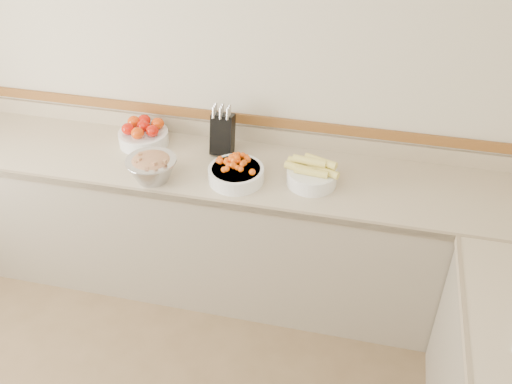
% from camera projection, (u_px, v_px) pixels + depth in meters
% --- Properties ---
extents(back_wall, '(4.00, 0.00, 4.00)m').
position_uv_depth(back_wall, '(222.00, 77.00, 3.29)').
color(back_wall, beige).
rests_on(back_wall, ground_plane).
extents(counter_back, '(4.00, 0.65, 1.08)m').
position_uv_depth(counter_back, '(213.00, 225.00, 3.54)').
color(counter_back, '#BFAC8A').
rests_on(counter_back, ground_plane).
extents(knife_block, '(0.13, 0.16, 0.31)m').
position_uv_depth(knife_block, '(223.00, 133.00, 3.32)').
color(knife_block, black).
rests_on(knife_block, counter_back).
extents(tomato_bowl, '(0.30, 0.30, 0.15)m').
position_uv_depth(tomato_bowl, '(143.00, 134.00, 3.43)').
color(tomato_bowl, white).
rests_on(tomato_bowl, counter_back).
extents(cherry_tomato_bowl, '(0.31, 0.31, 0.17)m').
position_uv_depth(cherry_tomato_bowl, '(236.00, 172.00, 3.12)').
color(cherry_tomato_bowl, white).
rests_on(cherry_tomato_bowl, counter_back).
extents(corn_bowl, '(0.30, 0.28, 0.16)m').
position_uv_depth(corn_bowl, '(312.00, 174.00, 3.09)').
color(corn_bowl, white).
rests_on(corn_bowl, counter_back).
extents(rhubarb_bowl, '(0.28, 0.28, 0.16)m').
position_uv_depth(rhubarb_bowl, '(152.00, 167.00, 3.11)').
color(rhubarb_bowl, '#B2B2BA').
rests_on(rhubarb_bowl, counter_back).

